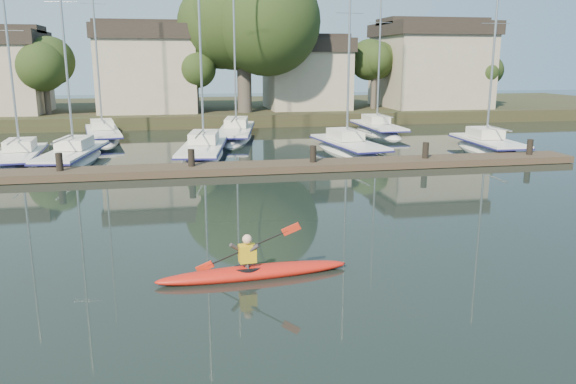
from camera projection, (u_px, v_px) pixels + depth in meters
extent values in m
plane|color=black|center=(325.00, 277.00, 14.24)|extent=(160.00, 160.00, 0.00)
ellipsoid|color=red|center=(254.00, 273.00, 14.21)|extent=(4.99, 1.07, 0.37)
cylinder|color=black|center=(248.00, 269.00, 14.14)|extent=(0.80, 0.80, 0.10)
imported|color=#312C2F|center=(247.00, 254.00, 14.05)|extent=(0.29, 0.41, 1.07)
cube|color=gold|center=(247.00, 253.00, 14.05)|extent=(0.44, 0.34, 0.44)
sphere|color=#DCA689|center=(247.00, 239.00, 13.96)|extent=(0.24, 0.24, 0.24)
cube|color=#423125|center=(254.00, 168.00, 27.58)|extent=(34.00, 2.00, 0.35)
cylinder|color=black|center=(60.00, 172.00, 25.91)|extent=(0.32, 0.32, 1.80)
cylinder|color=black|center=(192.00, 168.00, 27.00)|extent=(0.32, 0.32, 1.80)
cylinder|color=black|center=(313.00, 163.00, 28.10)|extent=(0.32, 0.32, 1.80)
cylinder|color=black|center=(425.00, 160.00, 29.20)|extent=(0.32, 0.32, 1.80)
cylinder|color=black|center=(529.00, 156.00, 30.30)|extent=(0.32, 0.32, 1.80)
ellipsoid|color=white|center=(21.00, 169.00, 30.01)|extent=(2.66, 7.66, 1.91)
cube|color=white|center=(19.00, 153.00, 29.80)|extent=(2.46, 6.30, 0.14)
cube|color=navy|center=(19.00, 154.00, 29.82)|extent=(2.55, 6.46, 0.08)
cube|color=silver|center=(20.00, 145.00, 30.14)|extent=(1.56, 2.21, 0.55)
cylinder|color=#9EA0A5|center=(9.00, 55.00, 28.85)|extent=(0.12, 0.12, 10.03)
cylinder|color=#9EA0A5|center=(13.00, 141.00, 28.56)|extent=(0.29, 2.86, 0.08)
cylinder|color=#9EA0A5|center=(6.00, 30.00, 28.57)|extent=(1.60, 0.15, 0.03)
ellipsoid|color=white|center=(74.00, 168.00, 30.39)|extent=(3.35, 8.94, 1.95)
cube|color=white|center=(72.00, 151.00, 30.18)|extent=(3.03, 7.37, 0.14)
cube|color=navy|center=(72.00, 153.00, 30.20)|extent=(3.14, 7.56, 0.08)
cube|color=silver|center=(75.00, 143.00, 30.60)|extent=(1.76, 2.62, 0.56)
cylinder|color=#9EA0A5|center=(63.00, 32.00, 29.01)|extent=(0.12, 0.12, 12.32)
cylinder|color=#9EA0A5|center=(62.00, 139.00, 28.72)|extent=(0.54, 3.29, 0.08)
cylinder|color=#9EA0A5|center=(61.00, 2.00, 28.67)|extent=(1.63, 0.26, 0.03)
ellipsoid|color=white|center=(204.00, 162.00, 32.21)|extent=(3.74, 10.05, 2.07)
cube|color=white|center=(203.00, 145.00, 31.99)|extent=(3.37, 8.29, 0.15)
cube|color=navy|center=(203.00, 147.00, 32.01)|extent=(3.48, 8.49, 0.09)
cube|color=silver|center=(204.00, 137.00, 32.47)|extent=(1.92, 2.95, 0.60)
cylinder|color=#9EA0A5|center=(199.00, 15.00, 30.63)|extent=(0.13, 0.13, 14.18)
cylinder|color=#9EA0A5|center=(200.00, 134.00, 30.35)|extent=(0.65, 3.70, 0.09)
ellipsoid|color=white|center=(348.00, 158.00, 33.61)|extent=(3.40, 8.80, 2.04)
cube|color=white|center=(349.00, 142.00, 33.39)|extent=(3.08, 7.26, 0.15)
cube|color=navy|center=(349.00, 143.00, 33.41)|extent=(3.19, 7.44, 0.09)
cube|color=silver|center=(345.00, 134.00, 33.77)|extent=(1.81, 2.58, 0.59)
cylinder|color=#9EA0A5|center=(349.00, 39.00, 32.26)|extent=(0.13, 0.13, 11.79)
cylinder|color=#9EA0A5|center=(358.00, 130.00, 32.01)|extent=(0.53, 3.24, 0.09)
cylinder|color=#9EA0A5|center=(350.00, 13.00, 31.93)|extent=(1.70, 0.27, 0.03)
ellipsoid|color=white|center=(487.00, 156.00, 34.21)|extent=(2.65, 7.74, 2.07)
cube|color=white|center=(488.00, 140.00, 33.98)|extent=(2.48, 6.36, 0.15)
cube|color=navy|center=(488.00, 142.00, 34.00)|extent=(2.57, 6.52, 0.09)
cube|color=silver|center=(485.00, 133.00, 34.33)|extent=(1.63, 2.21, 0.60)
cylinder|color=#9EA0A5|center=(494.00, 47.00, 32.93)|extent=(0.13, 0.13, 10.92)
cylinder|color=#9EA0A5|center=(499.00, 128.00, 32.67)|extent=(0.22, 2.90, 0.09)
cylinder|color=#9EA0A5|center=(496.00, 23.00, 32.63)|extent=(1.75, 0.12, 0.03)
ellipsoid|color=white|center=(104.00, 144.00, 39.14)|extent=(3.75, 9.59, 1.97)
cube|color=white|center=(103.00, 131.00, 38.93)|extent=(3.36, 7.91, 0.15)
cube|color=navy|center=(103.00, 132.00, 38.95)|extent=(3.48, 8.11, 0.08)
cube|color=silver|center=(102.00, 124.00, 39.35)|extent=(1.88, 2.83, 0.57)
cylinder|color=#9EA0A5|center=(95.00, 29.00, 37.62)|extent=(0.12, 0.12, 13.51)
cylinder|color=#9EA0A5|center=(103.00, 121.00, 37.46)|extent=(0.69, 3.52, 0.08)
cylinder|color=#9EA0A5|center=(93.00, 4.00, 37.24)|extent=(1.64, 0.32, 0.03)
ellipsoid|color=white|center=(236.00, 142.00, 39.94)|extent=(4.12, 11.08, 2.06)
cube|color=white|center=(236.00, 129.00, 39.72)|extent=(3.67, 9.14, 0.15)
cube|color=navy|center=(236.00, 130.00, 39.74)|extent=(3.80, 9.37, 0.09)
cube|color=silver|center=(236.00, 122.00, 40.26)|extent=(2.02, 3.26, 0.60)
cylinder|color=#9EA0A5|center=(234.00, 16.00, 38.28)|extent=(0.13, 0.13, 15.20)
cylinder|color=#9EA0A5|center=(234.00, 119.00, 37.93)|extent=(0.80, 4.08, 0.09)
ellipsoid|color=white|center=(377.00, 138.00, 42.26)|extent=(2.29, 8.61, 2.04)
cube|color=white|center=(378.00, 125.00, 42.03)|extent=(2.18, 7.06, 0.15)
cube|color=navy|center=(378.00, 126.00, 42.05)|extent=(2.27, 7.23, 0.09)
cube|color=silver|center=(376.00, 119.00, 42.44)|extent=(1.51, 2.41, 0.59)
cylinder|color=#9EA0A5|center=(380.00, 43.00, 40.91)|extent=(0.13, 0.13, 11.82)
cylinder|color=#9EA0A5|center=(385.00, 115.00, 40.60)|extent=(0.10, 3.27, 0.09)
cylinder|color=#9EA0A5|center=(380.00, 23.00, 40.58)|extent=(1.72, 0.04, 0.03)
cube|color=#293319|center=(215.00, 110.00, 56.18)|extent=(90.00, 24.00, 1.00)
cube|color=#A59884|center=(0.00, 80.00, 46.40)|extent=(7.00, 7.00, 5.50)
cube|color=#A59884|center=(148.00, 76.00, 48.54)|extent=(8.00, 8.00, 6.00)
cube|color=black|center=(146.00, 33.00, 47.71)|extent=(8.40, 8.40, 1.20)
cube|color=#A59884|center=(306.00, 81.00, 51.22)|extent=(7.00, 7.00, 5.00)
cube|color=black|center=(306.00, 46.00, 50.51)|extent=(7.35, 7.35, 1.20)
cube|color=#A59884|center=(429.00, 72.00, 53.25)|extent=(9.00, 9.00, 6.50)
cube|color=black|center=(432.00, 30.00, 52.36)|extent=(9.45, 9.45, 1.20)
cylinder|color=#4F463F|center=(244.00, 82.00, 47.26)|extent=(1.20, 1.20, 5.00)
sphere|color=black|center=(243.00, 21.00, 46.11)|extent=(8.50, 8.50, 8.50)
cylinder|color=#4F463F|center=(47.00, 96.00, 45.51)|extent=(0.48, 0.48, 3.00)
sphere|color=black|center=(44.00, 64.00, 44.94)|extent=(3.40, 3.40, 3.40)
cylinder|color=#4F463F|center=(197.00, 96.00, 47.25)|extent=(0.38, 0.38, 2.80)
sphere|color=black|center=(196.00, 69.00, 46.75)|extent=(2.72, 2.72, 2.72)
cylinder|color=#4F463F|center=(374.00, 91.00, 51.09)|extent=(0.50, 0.50, 3.20)
sphere|color=black|center=(375.00, 61.00, 50.48)|extent=(3.57, 3.57, 3.57)
cylinder|color=#4F463F|center=(483.00, 94.00, 51.56)|extent=(0.41, 0.41, 2.60)
sphere|color=black|center=(485.00, 70.00, 51.07)|extent=(2.89, 2.89, 2.89)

